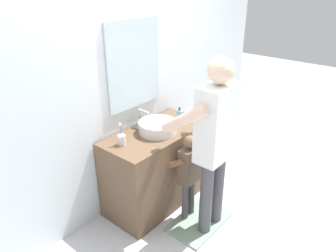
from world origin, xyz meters
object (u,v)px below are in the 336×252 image
Objects in this scene: child_toddler at (188,170)px; soap_bottle at (179,116)px; adult_parent at (214,134)px; toothbrush_cup at (122,140)px.

soap_bottle is at bearing 48.87° from child_toddler.
child_toddler is (-0.32, -0.37, -0.35)m from soap_bottle.
adult_parent is at bearing -82.78° from child_toddler.
soap_bottle is 0.18× the size of child_toddler.
toothbrush_cup reaches higher than child_toddler.
adult_parent reaches higher than soap_bottle.
child_toddler is 0.55× the size of adult_parent.
toothbrush_cup is 0.69m from child_toddler.
toothbrush_cup is 1.25× the size of soap_bottle.
adult_parent is at bearing -58.59° from toothbrush_cup.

